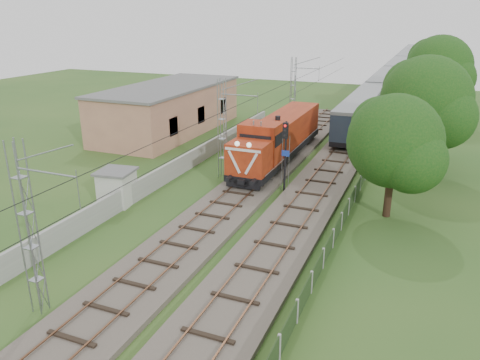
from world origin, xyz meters
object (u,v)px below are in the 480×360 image
at_px(signal_post, 285,144).
at_px(relay_hut, 117,187).
at_px(locomotive, 279,137).
at_px(coach_rake, 397,69).

bearing_deg(signal_post, relay_hut, -146.11).
height_order(locomotive, relay_hut, locomotive).
xyz_separation_m(coach_rake, signal_post, (-2.29, -66.40, 1.24)).
xyz_separation_m(coach_rake, relay_hut, (-12.40, -73.19, -1.19)).
distance_m(signal_post, relay_hut, 12.43).
xyz_separation_m(signal_post, relay_hut, (-10.11, -6.79, -2.43)).
bearing_deg(relay_hut, signal_post, 33.89).
height_order(signal_post, relay_hut, signal_post).
bearing_deg(relay_hut, locomotive, 61.81).
bearing_deg(coach_rake, locomotive, -94.81).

